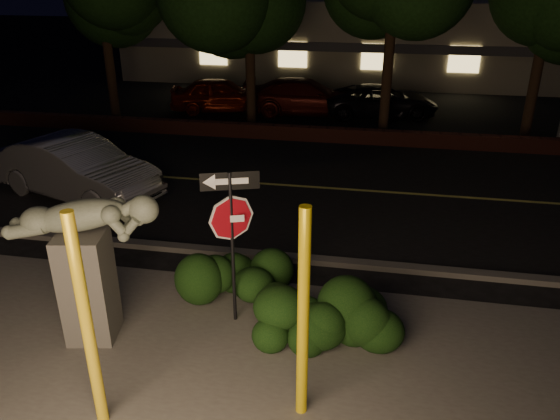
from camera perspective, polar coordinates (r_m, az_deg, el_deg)
The scene contains 19 objects.
ground at distance 17.89m, azimuth 2.52°, elevation 6.05°, with size 90.00×90.00×0.00m, color black.
patio at distance 8.41m, azimuth -8.66°, elevation -17.76°, with size 14.00×6.00×0.02m, color #4C4944.
road at distance 15.10m, azimuth 0.91°, elevation 2.56°, with size 80.00×8.00×0.01m, color black.
lane_marking at distance 15.10m, azimuth 0.91°, elevation 2.60°, with size 80.00×0.12×0.01m, color #AEA845.
curb at distance 11.44m, azimuth -2.52°, elevation -4.70°, with size 80.00×0.25×0.12m, color #4C4944.
brick_wall at distance 19.05m, azimuth 3.09°, elevation 7.97°, with size 40.00×0.35×0.50m, color #421C15.
parking_lot at distance 24.59m, azimuth 4.86°, elevation 11.09°, with size 40.00×12.00×0.01m, color black.
building at distance 32.11m, azimuth 6.55°, elevation 17.74°, with size 22.00×10.20×4.00m.
yellow_pole_left at distance 7.25m, azimuth -19.52°, elevation -11.33°, with size 0.15×0.15×3.10m, color yellow.
yellow_pole_right at distance 7.00m, azimuth 2.44°, elevation -11.21°, with size 0.15×0.15×3.08m, color yellow.
signpost at distance 8.65m, azimuth -5.11°, elevation -0.92°, with size 0.88×0.31×2.71m.
sculpture at distance 8.93m, azimuth -19.67°, elevation -4.27°, with size 2.35×1.00×2.51m.
hedge_center at distance 9.91m, azimuth -4.37°, elevation -6.60°, with size 2.02×0.95×1.05m, color black.
hedge_right at distance 8.81m, azimuth 2.79°, elevation -10.84°, with size 1.65×0.88×1.08m, color black.
hedge_far_right at distance 8.96m, azimuth 9.01°, elevation -10.48°, with size 1.55×0.97×1.07m, color black.
silver_sedan at distance 15.10m, azimuth -20.50°, elevation 4.08°, with size 1.63×4.68×1.54m, color #B5B6BB.
parked_car_red at distance 23.00m, azimuth -6.16°, elevation 11.88°, with size 1.65×4.09×1.39m, color #651104.
parked_car_darkred at distance 22.49m, azimuth 2.69°, elevation 11.72°, with size 1.97×4.86×1.41m, color #400D09.
parked_car_dark at distance 22.53m, azimuth 10.50°, elevation 11.16°, with size 2.07×4.48×1.25m, color black.
Camera 1 is at (2.30, -6.83, 5.61)m, focal length 35.00 mm.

